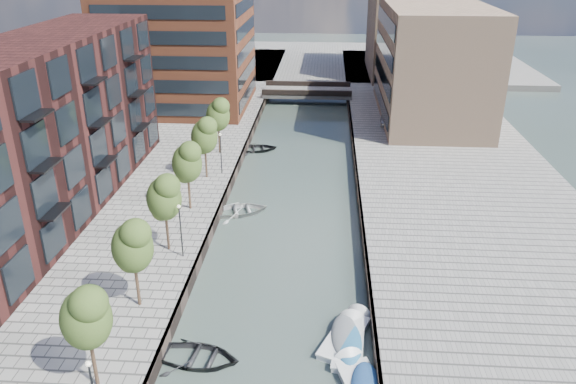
# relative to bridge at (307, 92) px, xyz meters

# --- Properties ---
(water) EXTENTS (300.00, 300.00, 0.00)m
(water) POSITION_rel_bridge_xyz_m (0.00, -32.00, -1.39)
(water) COLOR #38473F
(water) RESTS_ON ground
(quay_right) EXTENTS (20.00, 140.00, 1.00)m
(quay_right) POSITION_rel_bridge_xyz_m (16.00, -32.00, -0.89)
(quay_right) COLOR gray
(quay_right) RESTS_ON ground
(quay_wall_left) EXTENTS (0.25, 140.00, 1.00)m
(quay_wall_left) POSITION_rel_bridge_xyz_m (-6.10, -32.00, -0.89)
(quay_wall_left) COLOR #332823
(quay_wall_left) RESTS_ON ground
(quay_wall_right) EXTENTS (0.25, 140.00, 1.00)m
(quay_wall_right) POSITION_rel_bridge_xyz_m (6.10, -32.00, -0.89)
(quay_wall_right) COLOR #332823
(quay_wall_right) RESTS_ON ground
(far_closure) EXTENTS (80.00, 40.00, 1.00)m
(far_closure) POSITION_rel_bridge_xyz_m (0.00, 28.00, -0.89)
(far_closure) COLOR gray
(far_closure) RESTS_ON ground
(apartment_block) EXTENTS (8.00, 38.00, 14.00)m
(apartment_block) POSITION_rel_bridge_xyz_m (-20.00, -42.00, 6.61)
(apartment_block) COLOR black
(apartment_block) RESTS_ON quay_left
(tan_block_near) EXTENTS (12.00, 25.00, 14.00)m
(tan_block_near) POSITION_rel_bridge_xyz_m (16.00, -10.00, 6.61)
(tan_block_near) COLOR tan
(tan_block_near) RESTS_ON quay_right
(tan_block_far) EXTENTS (12.00, 20.00, 16.00)m
(tan_block_far) POSITION_rel_bridge_xyz_m (16.00, 16.00, 7.61)
(tan_block_far) COLOR tan
(tan_block_far) RESTS_ON quay_right
(bridge) EXTENTS (13.00, 6.00, 1.30)m
(bridge) POSITION_rel_bridge_xyz_m (0.00, 0.00, 0.00)
(bridge) COLOR gray
(bridge) RESTS_ON ground
(tree_1) EXTENTS (2.50, 2.50, 5.95)m
(tree_1) POSITION_rel_bridge_xyz_m (-8.50, -61.00, 3.92)
(tree_1) COLOR #382619
(tree_1) RESTS_ON quay_left
(tree_2) EXTENTS (2.50, 2.50, 5.95)m
(tree_2) POSITION_rel_bridge_xyz_m (-8.50, -54.00, 3.92)
(tree_2) COLOR #382619
(tree_2) RESTS_ON quay_left
(tree_3) EXTENTS (2.50, 2.50, 5.95)m
(tree_3) POSITION_rel_bridge_xyz_m (-8.50, -47.00, 3.92)
(tree_3) COLOR #382619
(tree_3) RESTS_ON quay_left
(tree_4) EXTENTS (2.50, 2.50, 5.95)m
(tree_4) POSITION_rel_bridge_xyz_m (-8.50, -40.00, 3.92)
(tree_4) COLOR #382619
(tree_4) RESTS_ON quay_left
(tree_5) EXTENTS (2.50, 2.50, 5.95)m
(tree_5) POSITION_rel_bridge_xyz_m (-8.50, -33.00, 3.92)
(tree_5) COLOR #382619
(tree_5) RESTS_ON quay_left
(tree_6) EXTENTS (2.50, 2.50, 5.95)m
(tree_6) POSITION_rel_bridge_xyz_m (-8.50, -26.00, 3.92)
(tree_6) COLOR #382619
(tree_6) RESTS_ON quay_left
(lamp_1) EXTENTS (0.24, 0.24, 4.12)m
(lamp_1) POSITION_rel_bridge_xyz_m (-7.20, -48.00, 2.12)
(lamp_1) COLOR black
(lamp_1) RESTS_ON quay_left
(lamp_2) EXTENTS (0.24, 0.24, 4.12)m
(lamp_2) POSITION_rel_bridge_xyz_m (-7.20, -32.00, 2.12)
(lamp_2) COLOR black
(lamp_2) RESTS_ON quay_left
(sloop_0) EXTENTS (5.27, 4.08, 1.01)m
(sloop_0) POSITION_rel_bridge_xyz_m (-4.00, -57.80, -1.39)
(sloop_0) COLOR black
(sloop_0) RESTS_ON ground
(sloop_3) EXTENTS (6.01, 5.12, 1.05)m
(sloop_3) POSITION_rel_bridge_xyz_m (-4.49, -38.72, -1.39)
(sloop_3) COLOR beige
(sloop_3) RESTS_ON ground
(sloop_4) EXTENTS (5.40, 4.34, 0.99)m
(sloop_4) POSITION_rel_bridge_xyz_m (-4.95, -22.47, -1.39)
(sloop_4) COLOR black
(sloop_4) RESTS_ON ground
(motorboat_3) EXTENTS (2.14, 5.07, 1.64)m
(motorboat_3) POSITION_rel_bridge_xyz_m (4.61, -55.66, -1.19)
(motorboat_3) COLOR silver
(motorboat_3) RESTS_ON ground
(motorboat_4) EXTENTS (3.49, 5.29, 1.67)m
(motorboat_4) POSITION_rel_bridge_xyz_m (4.51, -55.02, -1.19)
(motorboat_4) COLOR white
(motorboat_4) RESTS_ON ground
(car) EXTENTS (1.75, 3.78, 1.25)m
(car) POSITION_rel_bridge_xyz_m (10.40, -14.62, 0.24)
(car) COLOR #999A9D
(car) RESTS_ON quay_right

